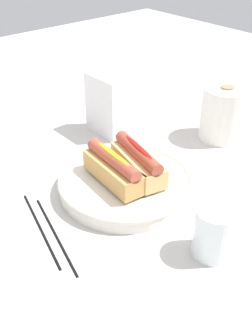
% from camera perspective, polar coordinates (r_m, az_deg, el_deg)
% --- Properties ---
extents(ground_plane, '(2.40, 2.40, 0.00)m').
position_cam_1_polar(ground_plane, '(0.85, -0.18, -2.38)').
color(ground_plane, beige).
extents(serving_bowl, '(0.27, 0.27, 0.03)m').
position_cam_1_polar(serving_bowl, '(0.83, 0.00, -2.07)').
color(serving_bowl, silver).
rests_on(serving_bowl, ground_plane).
extents(hotdog_front, '(0.15, 0.06, 0.06)m').
position_cam_1_polar(hotdog_front, '(0.79, -1.74, -0.05)').
color(hotdog_front, tan).
rests_on(hotdog_front, serving_bowl).
extents(hotdog_back, '(0.16, 0.08, 0.06)m').
position_cam_1_polar(hotdog_back, '(0.81, 1.70, 0.97)').
color(hotdog_back, '#DBB270').
rests_on(hotdog_back, serving_bowl).
extents(water_glass, '(0.07, 0.07, 0.09)m').
position_cam_1_polar(water_glass, '(0.69, 12.11, -9.09)').
color(water_glass, white).
rests_on(water_glass, ground_plane).
extents(paper_towel_roll, '(0.11, 0.11, 0.13)m').
position_cam_1_polar(paper_towel_roll, '(1.02, 13.67, 7.32)').
color(paper_towel_roll, white).
rests_on(paper_towel_roll, ground_plane).
extents(napkin_box, '(0.11, 0.04, 0.15)m').
position_cam_1_polar(napkin_box, '(1.02, -2.89, 8.69)').
color(napkin_box, white).
rests_on(napkin_box, ground_plane).
extents(chopstick_near, '(0.21, 0.06, 0.01)m').
position_cam_1_polar(chopstick_near, '(0.74, -9.80, -9.03)').
color(chopstick_near, black).
rests_on(chopstick_near, ground_plane).
extents(chopstick_far, '(0.21, 0.06, 0.01)m').
position_cam_1_polar(chopstick_far, '(0.76, -11.81, -8.22)').
color(chopstick_far, black).
rests_on(chopstick_far, ground_plane).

